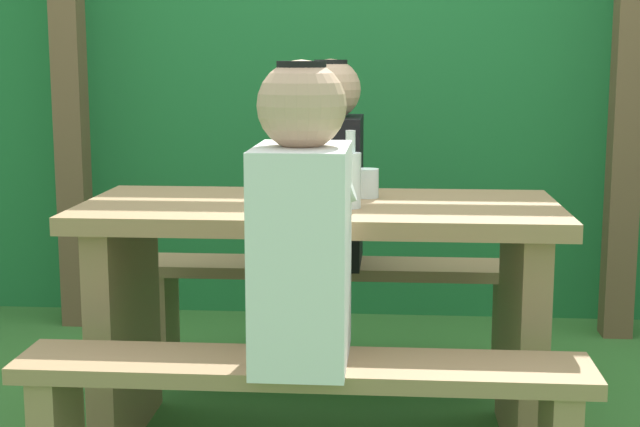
{
  "coord_description": "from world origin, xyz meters",
  "views": [
    {
      "loc": [
        0.21,
        -2.71,
        1.16
      ],
      "look_at": [
        0.0,
        0.0,
        0.71
      ],
      "focal_mm": 52.47,
      "sensor_mm": 36.0,
      "label": 1
    }
  ],
  "objects_px": {
    "person_black_coat": "(330,170)",
    "cell_phone": "(274,201)",
    "drinking_glass": "(368,183)",
    "bottle_right": "(350,177)",
    "bench_near": "(303,408)",
    "picnic_table": "(320,281)",
    "bottle_left": "(304,174)",
    "person_white_shirt": "(300,225)",
    "bench_far": "(332,296)"
  },
  "relations": [
    {
      "from": "person_black_coat",
      "to": "cell_phone",
      "type": "xyz_separation_m",
      "value": [
        -0.13,
        -0.55,
        -0.02
      ]
    },
    {
      "from": "drinking_glass",
      "to": "cell_phone",
      "type": "xyz_separation_m",
      "value": [
        -0.27,
        -0.12,
        -0.04
      ]
    },
    {
      "from": "picnic_table",
      "to": "bench_near",
      "type": "height_order",
      "value": "picnic_table"
    },
    {
      "from": "picnic_table",
      "to": "bench_far",
      "type": "distance_m",
      "value": 0.58
    },
    {
      "from": "person_white_shirt",
      "to": "bottle_right",
      "type": "bearing_deg",
      "value": 77.87
    },
    {
      "from": "bench_far",
      "to": "cell_phone",
      "type": "relative_size",
      "value": 10.0
    },
    {
      "from": "bench_far",
      "to": "person_black_coat",
      "type": "height_order",
      "value": "person_black_coat"
    },
    {
      "from": "person_white_shirt",
      "to": "cell_phone",
      "type": "distance_m",
      "value": 0.55
    },
    {
      "from": "picnic_table",
      "to": "bench_near",
      "type": "relative_size",
      "value": 1.0
    },
    {
      "from": "person_black_coat",
      "to": "bottle_left",
      "type": "relative_size",
      "value": 3.37
    },
    {
      "from": "bench_far",
      "to": "drinking_glass",
      "type": "bearing_deg",
      "value": -72.67
    },
    {
      "from": "person_black_coat",
      "to": "cell_phone",
      "type": "relative_size",
      "value": 5.14
    },
    {
      "from": "picnic_table",
      "to": "drinking_glass",
      "type": "height_order",
      "value": "drinking_glass"
    },
    {
      "from": "bench_near",
      "to": "cell_phone",
      "type": "bearing_deg",
      "value": 104.13
    },
    {
      "from": "bench_far",
      "to": "bottle_right",
      "type": "bearing_deg",
      "value": -81.72
    },
    {
      "from": "person_white_shirt",
      "to": "bottle_right",
      "type": "distance_m",
      "value": 0.47
    },
    {
      "from": "bench_near",
      "to": "bottle_left",
      "type": "distance_m",
      "value": 0.73
    },
    {
      "from": "bench_far",
      "to": "bottle_right",
      "type": "xyz_separation_m",
      "value": [
        0.09,
        -0.64,
        0.51
      ]
    },
    {
      "from": "person_white_shirt",
      "to": "drinking_glass",
      "type": "relative_size",
      "value": 8.1
    },
    {
      "from": "picnic_table",
      "to": "person_black_coat",
      "type": "height_order",
      "value": "person_black_coat"
    },
    {
      "from": "drinking_glass",
      "to": "bottle_left",
      "type": "relative_size",
      "value": 0.42
    },
    {
      "from": "bottle_left",
      "to": "picnic_table",
      "type": "bearing_deg",
      "value": 31.87
    },
    {
      "from": "picnic_table",
      "to": "drinking_glass",
      "type": "relative_size",
      "value": 15.77
    },
    {
      "from": "picnic_table",
      "to": "cell_phone",
      "type": "xyz_separation_m",
      "value": [
        -0.14,
        -0.01,
        0.24
      ]
    },
    {
      "from": "picnic_table",
      "to": "person_black_coat",
      "type": "relative_size",
      "value": 1.95
    },
    {
      "from": "bottle_left",
      "to": "cell_phone",
      "type": "height_order",
      "value": "bottle_left"
    },
    {
      "from": "bench_far",
      "to": "cell_phone",
      "type": "distance_m",
      "value": 0.72
    },
    {
      "from": "bench_near",
      "to": "cell_phone",
      "type": "height_order",
      "value": "cell_phone"
    },
    {
      "from": "drinking_glass",
      "to": "bottle_right",
      "type": "bearing_deg",
      "value": -102.18
    },
    {
      "from": "person_black_coat",
      "to": "drinking_glass",
      "type": "xyz_separation_m",
      "value": [
        0.14,
        -0.43,
        0.01
      ]
    },
    {
      "from": "picnic_table",
      "to": "drinking_glass",
      "type": "distance_m",
      "value": 0.33
    },
    {
      "from": "person_black_coat",
      "to": "person_white_shirt",
      "type": "bearing_deg",
      "value": -89.94
    },
    {
      "from": "bench_far",
      "to": "drinking_glass",
      "type": "xyz_separation_m",
      "value": [
        0.14,
        -0.44,
        0.47
      ]
    },
    {
      "from": "drinking_glass",
      "to": "picnic_table",
      "type": "bearing_deg",
      "value": -140.95
    },
    {
      "from": "bottle_right",
      "to": "person_white_shirt",
      "type": "bearing_deg",
      "value": -102.13
    },
    {
      "from": "bench_near",
      "to": "drinking_glass",
      "type": "bearing_deg",
      "value": 78.3
    },
    {
      "from": "drinking_glass",
      "to": "bottle_right",
      "type": "distance_m",
      "value": 0.21
    },
    {
      "from": "picnic_table",
      "to": "cell_phone",
      "type": "relative_size",
      "value": 10.0
    },
    {
      "from": "bench_near",
      "to": "cell_phone",
      "type": "distance_m",
      "value": 0.7
    },
    {
      "from": "picnic_table",
      "to": "cell_phone",
      "type": "distance_m",
      "value": 0.28
    },
    {
      "from": "person_white_shirt",
      "to": "person_black_coat",
      "type": "height_order",
      "value": "same"
    },
    {
      "from": "person_black_coat",
      "to": "bottle_right",
      "type": "xyz_separation_m",
      "value": [
        0.1,
        -0.64,
        0.06
      ]
    },
    {
      "from": "drinking_glass",
      "to": "bottle_right",
      "type": "height_order",
      "value": "bottle_right"
    },
    {
      "from": "picnic_table",
      "to": "bottle_right",
      "type": "xyz_separation_m",
      "value": [
        0.09,
        -0.09,
        0.32
      ]
    },
    {
      "from": "person_white_shirt",
      "to": "drinking_glass",
      "type": "height_order",
      "value": "person_white_shirt"
    },
    {
      "from": "picnic_table",
      "to": "bottle_right",
      "type": "distance_m",
      "value": 0.35
    },
    {
      "from": "person_white_shirt",
      "to": "bottle_left",
      "type": "bearing_deg",
      "value": 94.32
    },
    {
      "from": "bottle_right",
      "to": "bench_near",
      "type": "bearing_deg",
      "value": -101.49
    },
    {
      "from": "bench_far",
      "to": "bench_near",
      "type": "bearing_deg",
      "value": -90.0
    },
    {
      "from": "bench_near",
      "to": "drinking_glass",
      "type": "relative_size",
      "value": 15.77
    }
  ]
}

